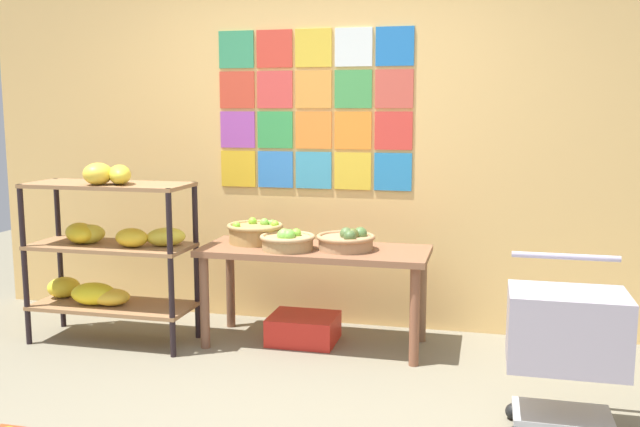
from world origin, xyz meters
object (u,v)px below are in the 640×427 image
Objects in this scene: produce_crate_under_table at (303,329)px; shopping_cart at (566,336)px; fruit_basket_centre at (255,232)px; fruit_basket_back_right at (347,240)px; display_table at (315,261)px; banana_shelf_unit at (106,246)px; fruit_basket_left at (288,240)px.

produce_crate_under_table is 0.52× the size of shopping_cart.
produce_crate_under_table is (0.34, -0.05, -0.62)m from fruit_basket_centre.
display_table is at bearing 178.22° from fruit_basket_back_right.
fruit_basket_back_right is (1.54, 0.25, 0.06)m from banana_shelf_unit.
banana_shelf_unit is 1.43× the size of shopping_cart.
banana_shelf_unit is 0.97m from fruit_basket_centre.
banana_shelf_unit is 3.19× the size of fruit_basket_centre.
fruit_basket_left is at bearing 7.74° from banana_shelf_unit.
shopping_cart reaches higher than fruit_basket_back_right.
shopping_cart reaches higher than display_table.
fruit_basket_centre is 0.71m from produce_crate_under_table.
display_table is 3.91× the size of fruit_basket_centre.
display_table is 3.34× the size of produce_crate_under_table.
shopping_cart is (1.52, -1.01, 0.40)m from produce_crate_under_table.
fruit_basket_centre is at bearing 20.27° from banana_shelf_unit.
display_table is at bearing 158.71° from shopping_cart.
fruit_basket_back_right is at bearing 9.16° from banana_shelf_unit.
fruit_basket_back_right is at bearing 13.70° from fruit_basket_left.
fruit_basket_back_right reaches higher than display_table.
shopping_cart is at bearing -34.25° from display_table.
banana_shelf_unit is at bearing -167.11° from produce_crate_under_table.
fruit_basket_back_right is 1.58m from shopping_cart.
fruit_basket_left is 1.83m from shopping_cart.
fruit_basket_centre is 1.00× the size of fruit_basket_back_right.
fruit_basket_back_right is 1.06× the size of fruit_basket_left.
banana_shelf_unit is 1.56m from fruit_basket_back_right.
fruit_basket_left is at bearing -118.52° from produce_crate_under_table.
fruit_basket_back_right is 0.37m from fruit_basket_left.
display_table is at bearing -19.60° from produce_crate_under_table.
fruit_basket_left is (0.27, -0.17, -0.01)m from fruit_basket_centre.
display_table is 3.91× the size of fruit_basket_back_right.
fruit_basket_back_right is at bearing -1.78° from display_table.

